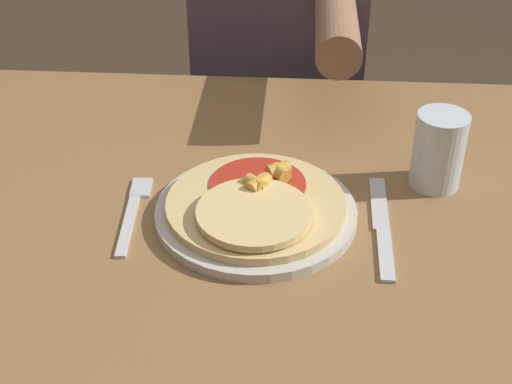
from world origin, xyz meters
name	(u,v)px	position (x,y,z in m)	size (l,w,h in m)	color
dining_table	(250,259)	(0.00, 0.00, 0.62)	(1.30, 0.78, 0.73)	olive
plate	(256,212)	(0.01, -0.04, 0.73)	(0.27, 0.27, 0.01)	beige
pizza	(256,204)	(0.01, -0.04, 0.75)	(0.24, 0.24, 0.04)	#DBBC7A
fork	(134,209)	(-0.15, -0.04, 0.73)	(0.03, 0.18, 0.00)	silver
knife	(382,227)	(0.18, -0.05, 0.73)	(0.02, 0.22, 0.00)	silver
drinking_glass	(438,150)	(0.26, 0.06, 0.78)	(0.07, 0.07, 0.11)	silver
person_diner	(280,59)	(0.02, 0.58, 0.68)	(0.34, 0.52, 1.18)	#2D2D38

